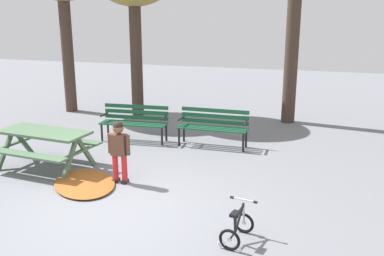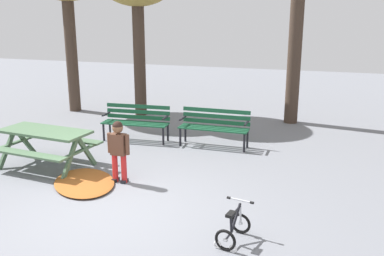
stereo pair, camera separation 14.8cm
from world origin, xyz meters
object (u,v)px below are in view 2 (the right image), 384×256
at_px(picnic_table, 45,139).
at_px(park_bench_left, 215,124).
at_px(child_standing, 118,146).
at_px(park_bench_far_left, 136,120).
at_px(kids_bicycle, 233,228).

xyz_separation_m(picnic_table, park_bench_left, (2.80, 2.41, -0.08)).
bearing_deg(child_standing, picnic_table, 171.85).
bearing_deg(park_bench_left, child_standing, -111.64).
bearing_deg(picnic_table, park_bench_left, 40.77).
bearing_deg(park_bench_far_left, child_standing, -71.38).
bearing_deg(picnic_table, kids_bicycle, -21.84).
distance_m(park_bench_far_left, park_bench_left, 1.91).
height_order(park_bench_far_left, kids_bicycle, park_bench_far_left).
bearing_deg(kids_bicycle, child_standing, 149.69).
bearing_deg(kids_bicycle, picnic_table, 158.16).
xyz_separation_m(park_bench_left, kids_bicycle, (1.38, -4.09, -0.31)).
bearing_deg(kids_bicycle, park_bench_left, 108.70).
height_order(park_bench_left, kids_bicycle, park_bench_left).
height_order(picnic_table, child_standing, child_standing).
bearing_deg(park_bench_far_left, park_bench_left, 4.24).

